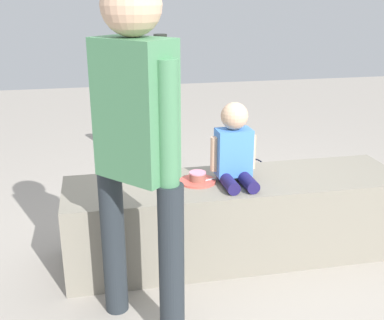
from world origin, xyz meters
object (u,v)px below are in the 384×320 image
gift_bag (223,204)px  party_cup_red (184,198)px  handbag_black_leather (252,182)px  adult_standing (136,133)px  cake_box_white (294,201)px  cake_plate (198,179)px  water_bottle_near_gift (114,186)px  child_seated (234,148)px

gift_bag → party_cup_red: size_ratio=2.82×
gift_bag → handbag_black_leather: (0.37, 0.43, -0.02)m
adult_standing → cake_box_white: adult_standing is taller
cake_plate → party_cup_red: bearing=85.5°
gift_bag → adult_standing: bearing=-123.9°
gift_bag → handbag_black_leather: handbag_black_leather is taller
cake_box_white → water_bottle_near_gift: bearing=161.4°
gift_bag → cake_box_white: bearing=9.6°
water_bottle_near_gift → cake_box_white: water_bottle_near_gift is taller
adult_standing → child_seated: bearing=41.3°
cake_box_white → child_seated: bearing=-138.7°
child_seated → cake_plate: size_ratio=2.16×
party_cup_red → handbag_black_leather: size_ratio=0.33×
cake_plate → water_bottle_near_gift: (-0.47, 1.02, -0.42)m
party_cup_red → cake_box_white: 0.86m
water_bottle_near_gift → child_seated: bearing=-56.9°
water_bottle_near_gift → handbag_black_leather: (1.13, -0.13, 0.00)m
adult_standing → gift_bag: 1.53m
water_bottle_near_gift → party_cup_red: water_bottle_near_gift is taller
adult_standing → party_cup_red: bearing=71.3°
water_bottle_near_gift → cake_box_white: (1.36, -0.46, -0.05)m
adult_standing → party_cup_red: adult_standing is taller
cake_box_white → handbag_black_leather: handbag_black_leather is taller
party_cup_red → handbag_black_leather: bearing=8.2°
party_cup_red → cake_box_white: bearing=-16.6°
party_cup_red → adult_standing: bearing=-108.7°
adult_standing → handbag_black_leather: adult_standing is taller
adult_standing → water_bottle_near_gift: 1.83m
child_seated → cake_box_white: child_seated is taller
cake_plate → cake_box_white: 1.15m
cake_plate → cake_box_white: (0.89, 0.56, -0.47)m
water_bottle_near_gift → cake_box_white: size_ratio=0.76×
cake_box_white → handbag_black_leather: bearing=124.5°
adult_standing → handbag_black_leather: bearing=54.0°
child_seated → party_cup_red: 1.09m
gift_bag → water_bottle_near_gift: (-0.76, 0.56, -0.02)m
handbag_black_leather → party_cup_red: bearing=-171.8°
cake_plate → cake_box_white: size_ratio=0.71×
child_seated → party_cup_red: (-0.15, 0.84, -0.67)m
cake_box_white → handbag_black_leather: 0.41m
water_bottle_near_gift → party_cup_red: (0.53, -0.21, -0.06)m
adult_standing → party_cup_red: 1.75m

